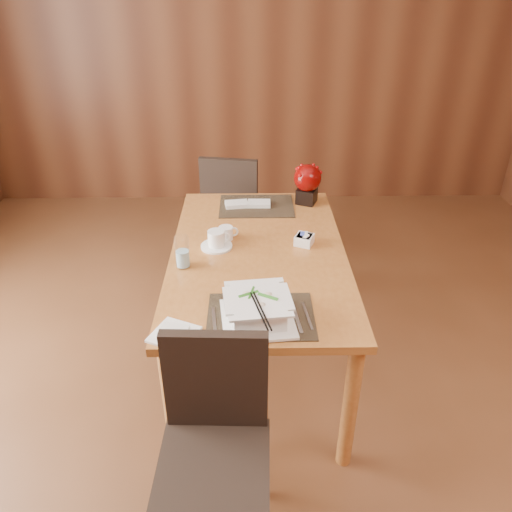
{
  "coord_description": "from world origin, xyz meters",
  "views": [
    {
      "loc": [
        -0.05,
        -1.63,
        2.04
      ],
      "look_at": [
        -0.02,
        0.35,
        0.87
      ],
      "focal_mm": 35.0,
      "sensor_mm": 36.0,
      "label": 1
    }
  ],
  "objects_px": {
    "berry_decor": "(307,182)",
    "far_chair": "(233,206)",
    "dining_table": "(258,267)",
    "near_chair": "(215,433)",
    "sugar_caddy": "(304,240)",
    "creamer_jug": "(226,233)",
    "soup_setting": "(258,310)",
    "water_glass": "(182,252)",
    "coffee_cup": "(216,240)",
    "bread_plate": "(174,334)"
  },
  "relations": [
    {
      "from": "soup_setting",
      "to": "sugar_caddy",
      "type": "relative_size",
      "value": 3.69
    },
    {
      "from": "near_chair",
      "to": "far_chair",
      "type": "distance_m",
      "value": 2.04
    },
    {
      "from": "creamer_jug",
      "to": "near_chair",
      "type": "xyz_separation_m",
      "value": [
        -0.01,
        -1.08,
        -0.28
      ]
    },
    {
      "from": "near_chair",
      "to": "coffee_cup",
      "type": "bearing_deg",
      "value": 94.28
    },
    {
      "from": "coffee_cup",
      "to": "near_chair",
      "type": "relative_size",
      "value": 0.18
    },
    {
      "from": "berry_decor",
      "to": "dining_table",
      "type": "bearing_deg",
      "value": -117.21
    },
    {
      "from": "dining_table",
      "to": "far_chair",
      "type": "height_order",
      "value": "far_chair"
    },
    {
      "from": "sugar_caddy",
      "to": "water_glass",
      "type": "bearing_deg",
      "value": -160.69
    },
    {
      "from": "dining_table",
      "to": "coffee_cup",
      "type": "bearing_deg",
      "value": 167.45
    },
    {
      "from": "soup_setting",
      "to": "bread_plate",
      "type": "relative_size",
      "value": 1.96
    },
    {
      "from": "near_chair",
      "to": "bread_plate",
      "type": "bearing_deg",
      "value": 123.45
    },
    {
      "from": "bread_plate",
      "to": "far_chair",
      "type": "bearing_deg",
      "value": 84.05
    },
    {
      "from": "soup_setting",
      "to": "bread_plate",
      "type": "bearing_deg",
      "value": -171.85
    },
    {
      "from": "near_chair",
      "to": "soup_setting",
      "type": "bearing_deg",
      "value": 67.47
    },
    {
      "from": "soup_setting",
      "to": "creamer_jug",
      "type": "xyz_separation_m",
      "value": [
        -0.16,
        0.72,
        -0.02
      ]
    },
    {
      "from": "coffee_cup",
      "to": "far_chair",
      "type": "xyz_separation_m",
      "value": [
        0.05,
        1.04,
        -0.28
      ]
    },
    {
      "from": "near_chair",
      "to": "dining_table",
      "type": "bearing_deg",
      "value": 81.3
    },
    {
      "from": "sugar_caddy",
      "to": "berry_decor",
      "type": "relative_size",
      "value": 0.36
    },
    {
      "from": "soup_setting",
      "to": "far_chair",
      "type": "height_order",
      "value": "far_chair"
    },
    {
      "from": "coffee_cup",
      "to": "berry_decor",
      "type": "bearing_deg",
      "value": 46.38
    },
    {
      "from": "sugar_caddy",
      "to": "near_chair",
      "type": "distance_m",
      "value": 1.14
    },
    {
      "from": "coffee_cup",
      "to": "far_chair",
      "type": "distance_m",
      "value": 1.08
    },
    {
      "from": "near_chair",
      "to": "water_glass",
      "type": "bearing_deg",
      "value": 105.39
    },
    {
      "from": "dining_table",
      "to": "water_glass",
      "type": "bearing_deg",
      "value": -158.96
    },
    {
      "from": "near_chair",
      "to": "far_chair",
      "type": "xyz_separation_m",
      "value": [
        0.02,
        2.04,
        0.0
      ]
    },
    {
      "from": "dining_table",
      "to": "far_chair",
      "type": "distance_m",
      "value": 1.11
    },
    {
      "from": "coffee_cup",
      "to": "creamer_jug",
      "type": "xyz_separation_m",
      "value": [
        0.05,
        0.09,
        -0.0
      ]
    },
    {
      "from": "water_glass",
      "to": "berry_decor",
      "type": "height_order",
      "value": "berry_decor"
    },
    {
      "from": "dining_table",
      "to": "near_chair",
      "type": "xyz_separation_m",
      "value": [
        -0.18,
        -0.94,
        -0.15
      ]
    },
    {
      "from": "sugar_caddy",
      "to": "creamer_jug",
      "type": "bearing_deg",
      "value": 171.06
    },
    {
      "from": "berry_decor",
      "to": "coffee_cup",
      "type": "bearing_deg",
      "value": -133.62
    },
    {
      "from": "water_glass",
      "to": "coffee_cup",
      "type": "bearing_deg",
      "value": 51.48
    },
    {
      "from": "berry_decor",
      "to": "far_chair",
      "type": "xyz_separation_m",
      "value": [
        -0.48,
        0.49,
        -0.38
      ]
    },
    {
      "from": "soup_setting",
      "to": "berry_decor",
      "type": "bearing_deg",
      "value": 68.28
    },
    {
      "from": "soup_setting",
      "to": "coffee_cup",
      "type": "xyz_separation_m",
      "value": [
        -0.2,
        0.63,
        -0.02
      ]
    },
    {
      "from": "coffee_cup",
      "to": "water_glass",
      "type": "bearing_deg",
      "value": -128.52
    },
    {
      "from": "dining_table",
      "to": "water_glass",
      "type": "distance_m",
      "value": 0.43
    },
    {
      "from": "sugar_caddy",
      "to": "coffee_cup",
      "type": "bearing_deg",
      "value": -177.01
    },
    {
      "from": "near_chair",
      "to": "sugar_caddy",
      "type": "bearing_deg",
      "value": 69.5
    },
    {
      "from": "water_glass",
      "to": "bread_plate",
      "type": "xyz_separation_m",
      "value": [
        0.02,
        -0.53,
        -0.08
      ]
    },
    {
      "from": "water_glass",
      "to": "bread_plate",
      "type": "relative_size",
      "value": 0.98
    },
    {
      "from": "coffee_cup",
      "to": "bread_plate",
      "type": "xyz_separation_m",
      "value": [
        -0.13,
        -0.72,
        -0.03
      ]
    },
    {
      "from": "creamer_jug",
      "to": "near_chair",
      "type": "bearing_deg",
      "value": -101.6
    },
    {
      "from": "berry_decor",
      "to": "bread_plate",
      "type": "bearing_deg",
      "value": -117.43
    },
    {
      "from": "soup_setting",
      "to": "bread_plate",
      "type": "xyz_separation_m",
      "value": [
        -0.34,
        -0.09,
        -0.05
      ]
    },
    {
      "from": "bread_plate",
      "to": "far_chair",
      "type": "relative_size",
      "value": 0.19
    },
    {
      "from": "coffee_cup",
      "to": "near_chair",
      "type": "distance_m",
      "value": 1.03
    },
    {
      "from": "soup_setting",
      "to": "near_chair",
      "type": "bearing_deg",
      "value": -121.13
    },
    {
      "from": "soup_setting",
      "to": "sugar_caddy",
      "type": "height_order",
      "value": "soup_setting"
    },
    {
      "from": "water_glass",
      "to": "berry_decor",
      "type": "bearing_deg",
      "value": 47.62
    }
  ]
}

